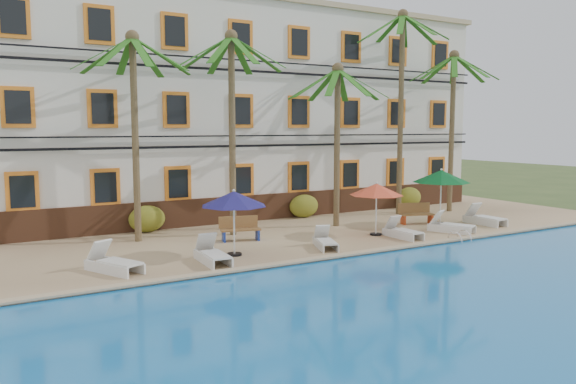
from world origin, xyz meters
TOP-DOWN VIEW (x-y plane):
  - ground at (0.00, 0.00)m, footprint 100.00×100.00m
  - pool_deck at (0.00, 5.00)m, footprint 30.00×12.00m
  - swimming_pool at (0.00, -7.00)m, footprint 26.00×12.00m
  - pool_coping at (0.00, -0.90)m, footprint 30.00×0.35m
  - hotel_building at (0.00, 9.98)m, footprint 25.40×6.44m
  - palm_a at (-6.78, 4.97)m, footprint 4.34×4.34m
  - palm_b at (-3.14, 4.36)m, footprint 4.34×4.34m
  - palm_c at (1.59, 3.94)m, footprint 4.34×4.34m
  - palm_d at (6.22, 5.17)m, footprint 4.34×4.34m
  - palm_e at (9.15, 4.63)m, footprint 4.34×4.34m
  - shrub_left at (-5.97, 6.60)m, footprint 1.50×0.90m
  - shrub_mid at (1.58, 6.60)m, footprint 1.50×0.90m
  - shrub_right at (8.19, 6.60)m, footprint 1.50×0.90m
  - umbrella_blue at (-4.65, 0.97)m, footprint 2.23×2.23m
  - umbrella_red at (1.73, 1.41)m, footprint 2.13×2.13m
  - umbrella_green at (5.75, 1.91)m, footprint 2.49×2.49m
  - lounger_a at (-8.67, 0.80)m, footprint 1.47×2.04m
  - lounger_b at (-5.69, 0.36)m, footprint 0.77×1.91m
  - lounger_c at (-1.36, 0.41)m, footprint 1.10×1.73m
  - lounger_d at (2.27, 0.46)m, footprint 0.67×1.75m
  - lounger_e at (4.79, 0.38)m, footprint 1.33×1.93m
  - lounger_f at (7.48, 0.97)m, footprint 0.70×1.94m
  - bench_left at (-3.41, 3.12)m, footprint 1.57×0.83m
  - bench_right at (5.00, 2.61)m, footprint 1.57×0.93m
  - pool_ladder at (3.84, -1.00)m, footprint 0.54×0.74m

SIDE VIEW (x-z plane):
  - ground at x=0.00m, z-range 0.00..0.00m
  - swimming_pool at x=0.00m, z-range 0.00..0.20m
  - pool_deck at x=0.00m, z-range 0.00..0.25m
  - pool_ladder at x=3.84m, z-range -0.12..0.62m
  - pool_coping at x=0.00m, z-range 0.25..0.31m
  - lounger_c at x=-1.36m, z-range 0.11..0.88m
  - lounger_d at x=2.27m, z-range 0.11..0.92m
  - lounger_e at x=4.79m, z-range 0.10..0.96m
  - lounger_b at x=-5.69m, z-range 0.09..0.98m
  - lounger_a at x=-8.67m, z-range 0.09..1.00m
  - lounger_f at x=7.48m, z-range 0.09..1.00m
  - bench_left at x=-3.41m, z-range 0.26..1.18m
  - bench_right at x=5.00m, z-range 0.26..1.18m
  - shrub_left at x=-5.97m, z-range 0.25..1.35m
  - shrub_mid at x=1.58m, z-range 0.25..1.35m
  - shrub_right at x=8.19m, z-range 0.25..1.35m
  - umbrella_red at x=1.73m, z-range 1.00..3.14m
  - umbrella_blue at x=-4.65m, z-range 1.03..3.27m
  - umbrella_green at x=5.75m, z-range 1.13..3.62m
  - palm_c at x=1.59m, z-range 1.30..8.29m
  - palm_a at x=-6.78m, z-range 1.37..9.15m
  - hotel_building at x=0.00m, z-range 0.26..10.49m
  - palm_b at x=-3.14m, z-range 1.39..9.40m
  - palm_e at x=9.15m, z-range 1.39..9.50m
  - palm_d at x=6.22m, z-range 1.51..11.39m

